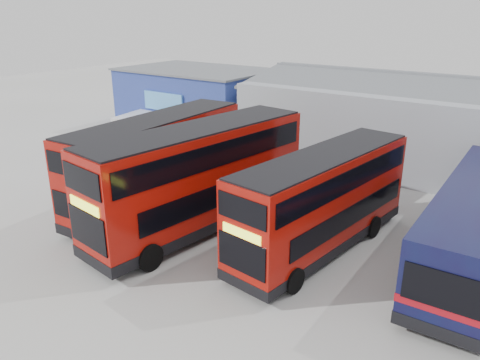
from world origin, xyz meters
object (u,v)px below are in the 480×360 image
(double_decker_centre, at_px, (200,179))
(panel_van, at_px, (141,125))
(double_decker_left, at_px, (159,163))
(single_decker_blue, at_px, (477,227))
(office_block, at_px, (198,99))
(double_decker_right, at_px, (322,203))

(double_decker_centre, bearing_deg, panel_van, 153.23)
(double_decker_left, height_order, single_decker_blue, double_decker_left)
(double_decker_centre, bearing_deg, double_decker_left, 173.11)
(double_decker_left, xyz_separation_m, single_decker_blue, (14.64, 2.96, -0.68))
(office_block, xyz_separation_m, double_decker_left, (9.20, -13.92, -0.24))
(office_block, xyz_separation_m, single_decker_blue, (23.84, -10.97, -0.91))
(double_decker_left, xyz_separation_m, double_decker_right, (9.01, 0.54, -0.20))
(double_decker_left, height_order, panel_van, double_decker_left)
(double_decker_right, relative_size, single_decker_blue, 0.83)
(office_block, distance_m, double_decker_left, 16.69)
(single_decker_blue, xyz_separation_m, panel_van, (-25.44, 5.80, -0.51))
(double_decker_centre, height_order, panel_van, double_decker_centre)
(double_decker_left, bearing_deg, office_block, -59.80)
(double_decker_right, bearing_deg, double_decker_centre, -158.64)
(double_decker_left, distance_m, double_decker_right, 9.03)
(double_decker_centre, relative_size, single_decker_blue, 0.95)
(double_decker_centre, bearing_deg, office_block, 137.85)
(double_decker_right, bearing_deg, office_block, 150.59)
(double_decker_left, height_order, double_decker_centre, double_decker_centre)
(double_decker_right, bearing_deg, double_decker_left, -169.66)
(double_decker_left, bearing_deg, panel_van, -42.32)
(double_decker_left, bearing_deg, single_decker_blue, -171.84)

